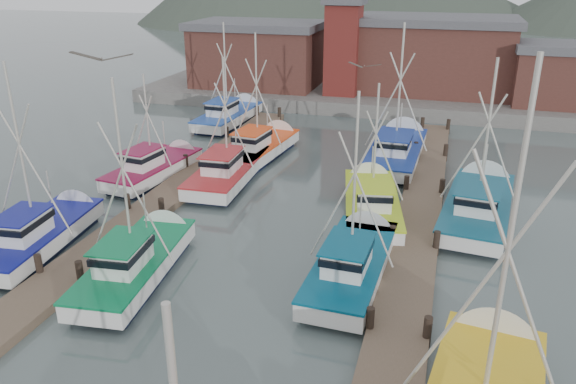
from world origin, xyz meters
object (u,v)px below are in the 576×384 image
(lookout_tower, at_px, (343,47))
(boat_8, at_px, (232,169))
(boat_4, at_px, (140,259))
(boat_12, at_px, (262,147))

(lookout_tower, xyz_separation_m, boat_8, (-2.73, -21.29, -4.87))
(boat_4, bearing_deg, boat_8, 86.71)
(boat_12, bearing_deg, boat_8, -88.20)
(boat_8, bearing_deg, boat_12, 83.52)
(boat_4, relative_size, boat_8, 1.00)
(boat_4, bearing_deg, lookout_tower, 80.34)
(lookout_tower, bearing_deg, boat_8, -97.31)
(lookout_tower, xyz_separation_m, boat_12, (-2.38, -16.42, -4.87))
(boat_4, height_order, boat_8, boat_4)
(boat_4, distance_m, boat_8, 12.02)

